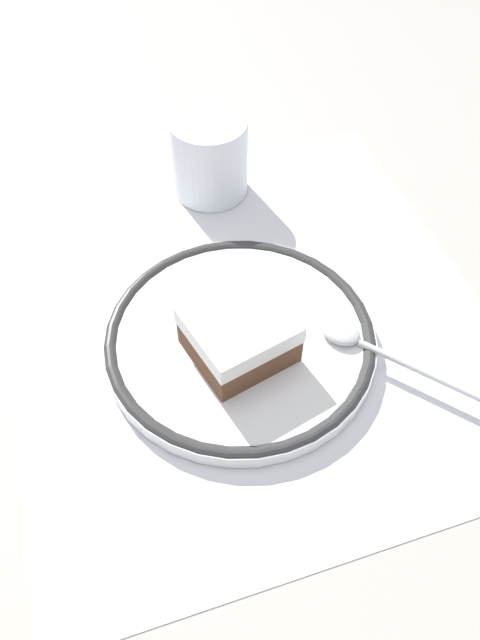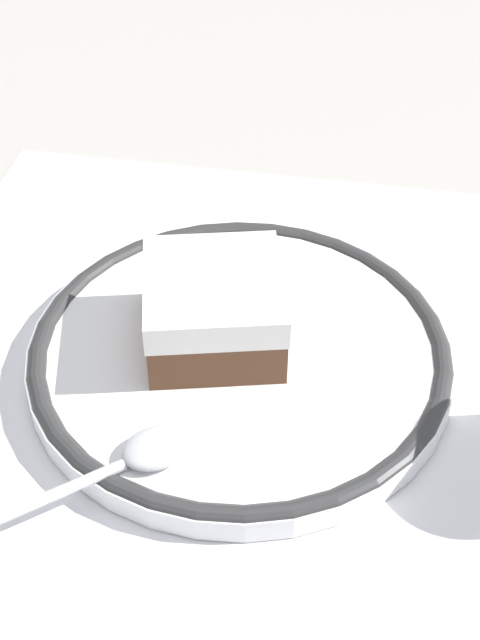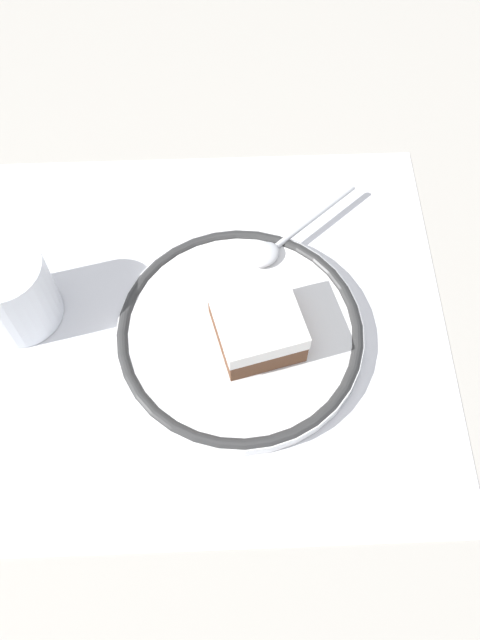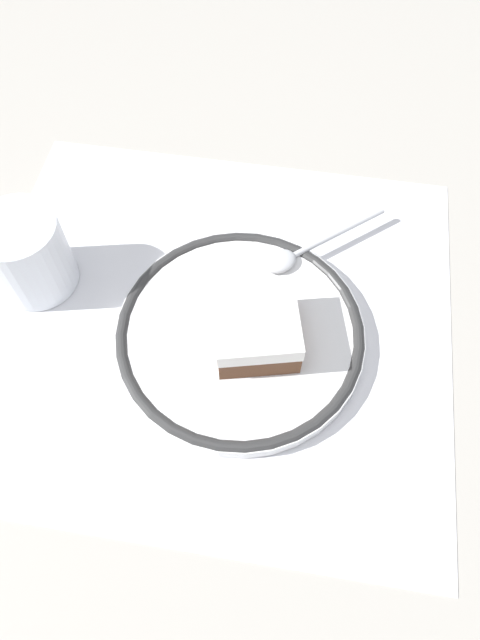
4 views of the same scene
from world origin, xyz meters
The scene contains 6 objects.
ground_plane centered at (0.00, 0.00, 0.00)m, with size 2.40×2.40×0.00m, color #B7B2A8.
placemat centered at (0.00, 0.00, 0.00)m, with size 0.44×0.41×0.00m, color white.
plate centered at (0.03, -0.02, 0.01)m, with size 0.23×0.23×0.02m.
cake_slice centered at (0.04, -0.02, 0.04)m, with size 0.09×0.09×0.04m.
spoon centered at (0.07, 0.08, 0.02)m, with size 0.12×0.10×0.01m.
cup centered at (-0.18, 0.02, 0.04)m, with size 0.08×0.08×0.08m.
Camera 3 is at (0.02, -0.30, 0.56)m, focal length 37.86 mm.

